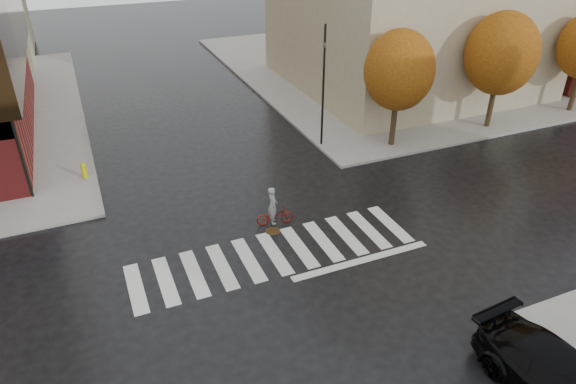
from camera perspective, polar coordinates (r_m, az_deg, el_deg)
name	(u,v)px	position (r m, az deg, el deg)	size (l,w,h in m)	color
ground	(279,260)	(20.54, -1.01, -7.59)	(120.00, 120.00, 0.00)	black
sidewalk_ne	(413,63)	(46.81, 13.69, 13.74)	(30.00, 30.00, 0.15)	gray
crosswalk	(274,253)	(20.91, -1.53, -6.81)	(12.00, 3.00, 0.01)	silver
tree_ne_a	(399,71)	(28.80, 12.25, 13.05)	(3.80, 3.80, 6.50)	#302415
tree_ne_b	(502,54)	(33.17, 22.65, 13.98)	(4.20, 4.20, 6.89)	#302415
sedan	(565,384)	(17.02, 28.38, -18.30)	(2.22, 5.45, 1.58)	black
cyclist	(274,212)	(22.33, -1.56, -2.22)	(1.70, 0.84, 1.85)	maroon
traffic_light_nw	(8,109)	(25.58, -28.70, 8.13)	(0.23, 0.21, 7.67)	black
traffic_light_ne	(324,80)	(28.43, 3.97, 12.29)	(0.19, 0.21, 6.73)	black
fire_hydrant	(84,170)	(27.81, -21.73, 2.33)	(0.29, 0.29, 0.83)	#CBC60B
manhole	(273,231)	(22.20, -1.70, -4.36)	(0.65, 0.65, 0.01)	#50371C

